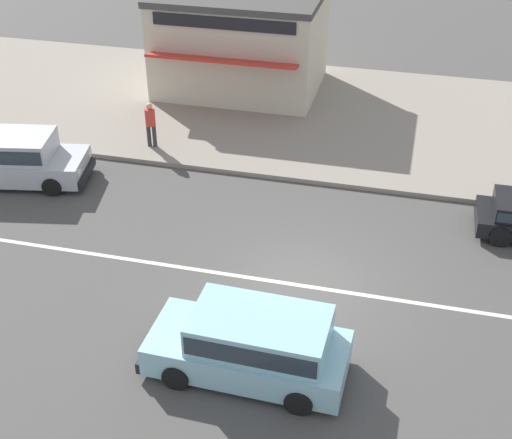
# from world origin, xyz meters

# --- Properties ---
(ground_plane) EXTENTS (160.00, 160.00, 0.00)m
(ground_plane) POSITION_xyz_m (0.00, 0.00, 0.00)
(ground_plane) COLOR #4C4947
(lane_centre_stripe) EXTENTS (50.40, 0.14, 0.01)m
(lane_centre_stripe) POSITION_xyz_m (0.00, 0.00, 0.00)
(lane_centre_stripe) COLOR silver
(lane_centre_stripe) RESTS_ON ground
(kerb_strip) EXTENTS (68.00, 10.00, 0.15)m
(kerb_strip) POSITION_xyz_m (0.00, 10.16, 0.07)
(kerb_strip) COLOR gray
(kerb_strip) RESTS_ON ground
(minivan_silver_1) EXTENTS (4.62, 2.59, 1.56)m
(minivan_silver_1) POSITION_xyz_m (-9.87, 3.19, 0.84)
(minivan_silver_1) COLOR #B7BABF
(minivan_silver_1) RESTS_ON ground
(minivan_pale_blue_5) EXTENTS (4.47, 2.08, 1.56)m
(minivan_pale_blue_5) POSITION_xyz_m (-0.47, -3.22, 0.84)
(minivan_pale_blue_5) COLOR #93C6D6
(minivan_pale_blue_5) RESTS_ON ground
(pedestrian_near_clock) EXTENTS (0.34, 0.34, 1.59)m
(pedestrian_near_clock) POSITION_xyz_m (-6.39, 6.18, 1.07)
(pedestrian_near_clock) COLOR #333338
(pedestrian_near_clock) RESTS_ON kerb_strip
(shopfront_mid_block) EXTENTS (6.33, 5.44, 3.84)m
(shopfront_mid_block) POSITION_xyz_m (-4.80, 12.01, 2.08)
(shopfront_mid_block) COLOR beige
(shopfront_mid_block) RESTS_ON kerb_strip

